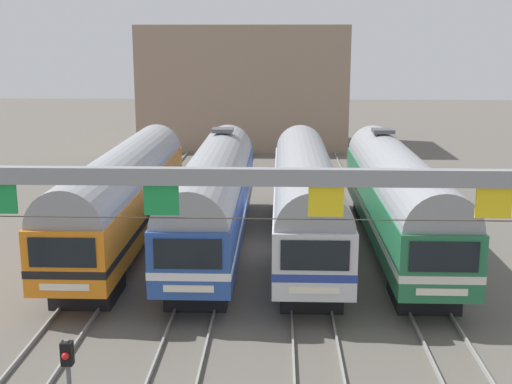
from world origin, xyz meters
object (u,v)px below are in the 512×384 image
commuter_train_orange (124,192)px  commuter_train_green (397,195)px  catenary_gantry (243,220)px  commuter_train_silver (305,194)px  yard_signal_mast (68,369)px  commuter_train_blue (214,193)px

commuter_train_orange → commuter_train_green: commuter_train_green is taller
commuter_train_orange → catenary_gantry: 15.10m
commuter_train_silver → yard_signal_mast: commuter_train_silver is taller
commuter_train_green → commuter_train_blue: bearing=180.0°
catenary_gantry → commuter_train_silver: bearing=81.1°
commuter_train_silver → yard_signal_mast: 16.57m
commuter_train_blue → commuter_train_green: size_ratio=1.00×
commuter_train_blue → catenary_gantry: 13.88m
commuter_train_blue → commuter_train_green: same height
commuter_train_silver → catenary_gantry: bearing=-98.9°
commuter_train_blue → yard_signal_mast: commuter_train_blue is taller
commuter_train_blue → yard_signal_mast: bearing=-97.9°
commuter_train_blue → commuter_train_silver: 4.22m
commuter_train_silver → commuter_train_green: size_ratio=1.00×
catenary_gantry → yard_signal_mast: bearing=-157.1°
commuter_train_green → commuter_train_silver: bearing=-179.9°
commuter_train_blue → commuter_train_orange: bearing=-179.9°
yard_signal_mast → catenary_gantry: bearing=22.9°
commuter_train_silver → yard_signal_mast: (-6.33, -15.28, -0.90)m
commuter_train_silver → catenary_gantry: size_ratio=1.01×
commuter_train_orange → catenary_gantry: (6.33, -13.49, 2.44)m
commuter_train_orange → yard_signal_mast: commuter_train_orange is taller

